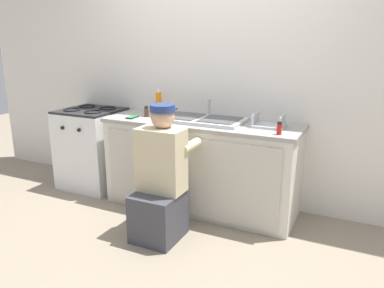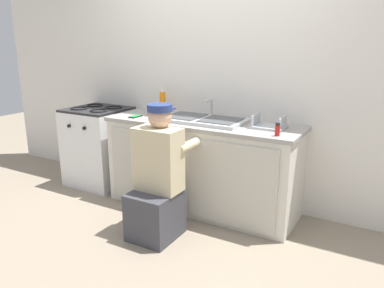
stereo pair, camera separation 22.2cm
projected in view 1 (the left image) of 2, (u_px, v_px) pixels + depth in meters
name	position (u px, v px, depth m)	size (l,w,h in m)	color
ground_plane	(187.00, 218.00, 3.46)	(12.00, 12.00, 0.00)	gray
back_wall	(216.00, 76.00, 3.69)	(6.00, 0.10, 2.50)	silver
counter_cabinet	(201.00, 167.00, 3.61)	(1.83, 0.62, 0.83)	silver
countertop	(201.00, 123.00, 3.50)	(1.87, 0.62, 0.04)	#9E9993
sink_double_basin	(201.00, 119.00, 3.49)	(0.80, 0.44, 0.19)	silver
stove_range	(93.00, 148.00, 4.16)	(0.63, 0.62, 0.88)	white
plumber_person	(160.00, 184.00, 3.04)	(0.42, 0.61, 1.10)	#3F3F47
cell_phone	(132.00, 117.00, 3.64)	(0.07, 0.14, 0.01)	black
spice_bottle_pepper	(146.00, 112.00, 3.69)	(0.04, 0.04, 0.10)	#513823
spice_bottle_red	(279.00, 128.00, 2.98)	(0.04, 0.04, 0.10)	red
soap_bottle_orange	(159.00, 103.00, 3.82)	(0.06, 0.06, 0.25)	orange
dish_rack_tray	(268.00, 124.00, 3.25)	(0.28, 0.22, 0.11)	#B2B7BC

